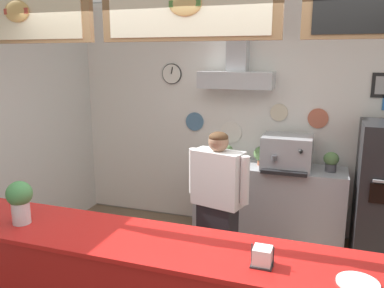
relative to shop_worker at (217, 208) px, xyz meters
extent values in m
cube|color=gray|center=(0.03, 1.60, 0.64)|extent=(4.83, 0.12, 2.92)
cube|color=white|center=(0.03, 1.54, 0.64)|extent=(4.79, 0.01, 2.88)
cylinder|color=black|center=(-1.06, 1.52, 1.16)|extent=(0.27, 0.02, 0.27)
cylinder|color=white|center=(-1.06, 1.51, 1.16)|extent=(0.25, 0.01, 0.25)
cube|color=black|center=(-1.05, 1.50, 1.20)|extent=(0.03, 0.01, 0.09)
cylinder|color=teal|center=(-0.74, 1.52, 0.54)|extent=(0.24, 0.02, 0.24)
cylinder|color=white|center=(-0.25, 1.52, 0.43)|extent=(0.28, 0.02, 0.28)
cylinder|color=beige|center=(0.34, 1.52, 0.71)|extent=(0.21, 0.02, 0.21)
cylinder|color=#C1664C|center=(0.80, 1.52, 0.66)|extent=(0.24, 0.02, 0.24)
cube|color=black|center=(1.48, 1.52, 1.07)|extent=(0.26, 0.02, 0.28)
cube|color=#B7BABF|center=(-0.16, 1.37, 1.10)|extent=(0.89, 0.35, 0.20)
cube|color=#B7BABF|center=(-0.16, 1.42, 1.63)|extent=(0.24, 0.24, 0.84)
cube|color=#9E754C|center=(-1.26, -0.90, 1.69)|extent=(1.19, 0.05, 0.42)
cube|color=beige|center=(-1.26, -0.92, 1.69)|extent=(1.07, 0.01, 0.37)
ellipsoid|color=#DBAD60|center=(-1.26, -0.94, 1.70)|extent=(0.22, 0.04, 0.15)
cube|color=#B74233|center=(-1.26, -0.94, 1.70)|extent=(0.21, 0.01, 0.04)
cube|color=olive|center=(0.03, -0.90, 1.69)|extent=(1.19, 0.05, 0.42)
cube|color=#F2E5C6|center=(0.03, -0.92, 1.69)|extent=(1.07, 0.01, 0.37)
ellipsoid|color=#E5BC70|center=(0.03, -0.94, 1.70)|extent=(0.22, 0.04, 0.15)
cube|color=#51843D|center=(0.03, -0.94, 1.70)|extent=(0.21, 0.01, 0.04)
cube|color=red|center=(0.03, -1.19, 0.20)|extent=(3.93, 0.60, 0.03)
cube|color=#A3A5AD|center=(0.30, 1.20, -0.35)|extent=(1.75, 0.54, 0.94)
cube|color=gray|center=(0.30, 1.20, -0.65)|extent=(1.66, 0.50, 0.02)
cube|color=#232328|center=(0.00, 0.00, -0.39)|extent=(0.38, 0.28, 0.86)
cube|color=white|center=(0.00, 0.00, 0.29)|extent=(0.50, 0.33, 0.51)
cylinder|color=white|center=(0.26, -0.07, 0.32)|extent=(0.08, 0.08, 0.43)
cylinder|color=white|center=(-0.26, 0.07, 0.32)|extent=(0.08, 0.08, 0.43)
sphere|color=#997056|center=(0.00, 0.00, 0.63)|extent=(0.18, 0.18, 0.18)
ellipsoid|color=#4C331E|center=(0.00, 0.00, 0.67)|extent=(0.18, 0.18, 0.10)
cube|color=#A3A5AD|center=(0.50, 1.18, 0.31)|extent=(0.56, 0.47, 0.38)
cylinder|color=#4C4C51|center=(0.39, 0.92, 0.29)|extent=(0.06, 0.06, 0.06)
cube|color=black|center=(0.50, 0.91, 0.14)|extent=(0.50, 0.10, 0.04)
sphere|color=black|center=(0.66, 0.93, 0.38)|extent=(0.04, 0.04, 0.04)
cylinder|color=#4C4C51|center=(-0.23, 1.23, 0.16)|extent=(0.12, 0.12, 0.08)
ellipsoid|color=#5B844C|center=(-0.23, 1.23, 0.25)|extent=(0.17, 0.17, 0.15)
cylinder|color=#9E563D|center=(0.21, 1.22, 0.15)|extent=(0.11, 0.11, 0.07)
ellipsoid|color=#5B844C|center=(0.21, 1.22, 0.25)|extent=(0.20, 0.20, 0.18)
cylinder|color=#4C4C51|center=(0.98, 1.20, 0.16)|extent=(0.12, 0.12, 0.09)
ellipsoid|color=#5B844C|center=(0.98, 1.20, 0.26)|extent=(0.17, 0.17, 0.15)
cylinder|color=white|center=(1.12, -1.30, 0.22)|extent=(0.22, 0.22, 0.01)
cube|color=#262628|center=(0.61, -1.27, 0.22)|extent=(0.12, 0.12, 0.01)
cylinder|color=#262628|center=(0.55, -1.27, 0.28)|extent=(0.01, 0.01, 0.12)
cylinder|color=#262628|center=(0.67, -1.27, 0.28)|extent=(0.01, 0.01, 0.12)
cube|color=white|center=(0.61, -1.27, 0.27)|extent=(0.10, 0.10, 0.10)
cylinder|color=silver|center=(-1.10, -1.25, 0.29)|extent=(0.13, 0.13, 0.16)
cylinder|color=gray|center=(-1.10, -1.25, 0.24)|extent=(0.12, 0.12, 0.05)
ellipsoid|color=#47894C|center=(-1.10, -1.25, 0.44)|extent=(0.18, 0.18, 0.18)
camera|label=1|loc=(0.90, -3.33, 1.38)|focal=36.92mm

